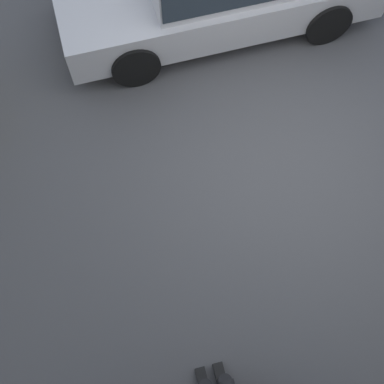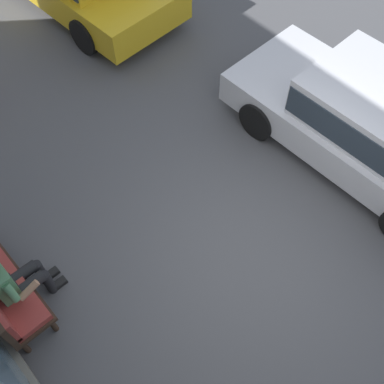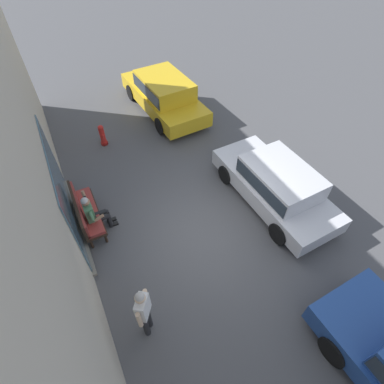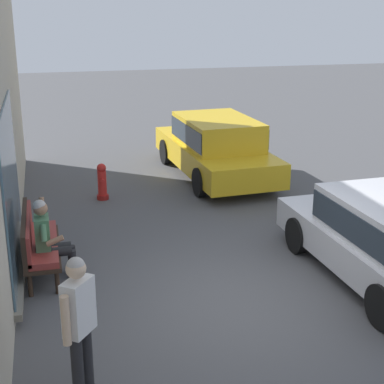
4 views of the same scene
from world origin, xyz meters
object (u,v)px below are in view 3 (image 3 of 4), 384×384
Objects in this scene: person_on_phone at (94,213)px; parked_car_far at (164,93)px; fire_hydrant at (102,135)px; pedestrian_standing at (144,310)px; bench at (84,211)px; parked_car_mid at (277,183)px.

parked_car_far reaches higher than person_on_phone.
pedestrian_standing is at bearing 172.41° from fire_hydrant.
bench is 0.39× the size of parked_car_far.
person_on_phone is 0.27× the size of parked_car_far.
parked_car_mid is (-1.36, -5.00, 0.06)m from person_on_phone.
person_on_phone is at bearing 4.66° from pedestrian_standing.
pedestrian_standing is at bearing 111.20° from parked_car_mid.
pedestrian_standing reaches higher than parked_car_far.
person_on_phone is 3.23m from pedestrian_standing.
parked_car_far reaches higher than fire_hydrant.
fire_hydrant is (5.05, 3.82, -0.35)m from parked_car_mid.
parked_car_far is (4.47, -4.31, 0.26)m from bench.
fire_hydrant is at bearing -7.59° from pedestrian_standing.
parked_car_far is 5.90× the size of fire_hydrant.
parked_car_far is 2.76× the size of pedestrian_standing.
bench is 0.44× the size of parked_car_mid.
parked_car_mid reaches higher than fire_hydrant.
parked_car_mid is 2.44× the size of pedestrian_standing.
parked_car_far is (6.13, 0.92, 0.07)m from parked_car_mid.
pedestrian_standing is (-7.97, 3.82, 0.21)m from parked_car_far.
parked_car_mid is 6.34m from fire_hydrant.
pedestrian_standing reaches higher than fire_hydrant.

